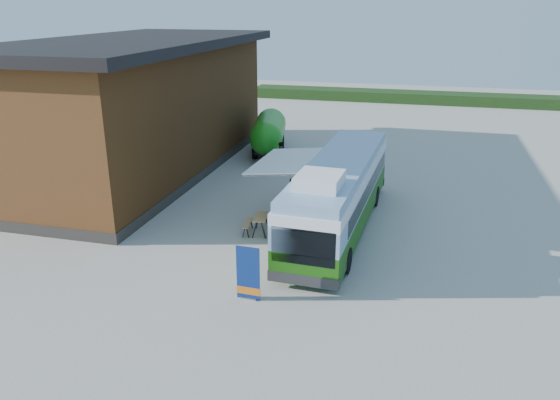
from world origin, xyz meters
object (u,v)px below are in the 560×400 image
(person_a, at_px, (293,194))
(slurry_tanker, at_px, (269,131))
(bus, at_px, (339,192))
(picnic_table, at_px, (261,221))
(banner, at_px, (248,278))
(person_b, at_px, (280,155))

(person_a, height_order, slurry_tanker, slurry_tanker)
(person_a, bearing_deg, bus, -67.37)
(picnic_table, distance_m, person_a, 3.24)
(banner, xyz_separation_m, picnic_table, (-1.17, 5.37, -0.19))
(person_a, bearing_deg, slurry_tanker, 82.78)
(bus, relative_size, slurry_tanker, 1.76)
(banner, bearing_deg, bus, 76.44)
(banner, xyz_separation_m, slurry_tanker, (-4.44, 18.23, 0.68))
(banner, relative_size, person_a, 1.22)
(bus, distance_m, banner, 6.96)
(banner, height_order, person_b, banner)
(bus, relative_size, banner, 6.25)
(person_a, bearing_deg, banner, -115.82)
(banner, height_order, picnic_table, banner)
(banner, bearing_deg, person_a, 96.27)
(bus, height_order, picnic_table, bus)
(person_a, distance_m, person_b, 6.95)
(bus, bearing_deg, banner, -103.56)
(bus, bearing_deg, slurry_tanker, 121.62)
(banner, relative_size, person_b, 1.19)
(bus, height_order, person_b, bus)
(person_a, height_order, person_b, person_b)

